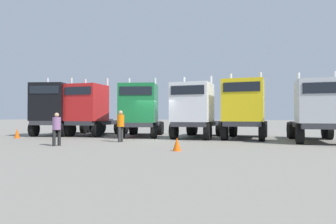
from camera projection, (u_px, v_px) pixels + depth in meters
The scene contains 11 objects.
ground at pixel (158, 139), 19.13m from camera, with size 200.00×200.00×0.00m, color gray.
semi_truck_black at pixel (56, 109), 22.56m from camera, with size 4.09×6.86×4.45m.
semi_truck_red at pixel (91, 110), 22.18m from camera, with size 2.77×5.86×4.36m.
semi_truck_green at pixel (140, 110), 20.86m from camera, with size 3.97×6.54×4.24m.
semi_truck_white at pixel (195, 110), 19.82m from camera, with size 2.62×6.38×4.19m.
semi_truck_yellow at pixel (244, 109), 18.91m from camera, with size 2.64×5.94×4.31m.
semi_truck_silver at pixel (318, 111), 16.56m from camera, with size 2.79×6.36×4.02m.
visitor_in_hivis at pixel (121, 124), 17.03m from camera, with size 0.41×0.44×1.80m.
visitor_with_camera at pixel (57, 127), 14.83m from camera, with size 0.52×0.52×1.65m.
traffic_cone_near at pixel (177, 144), 12.66m from camera, with size 0.36×0.36×0.57m, color #F2590C.
traffic_cone_mid at pixel (17, 133), 19.92m from camera, with size 0.36×0.36×0.66m, color #F2590C.
Camera 1 is at (6.87, -17.89, 1.48)m, focal length 31.84 mm.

